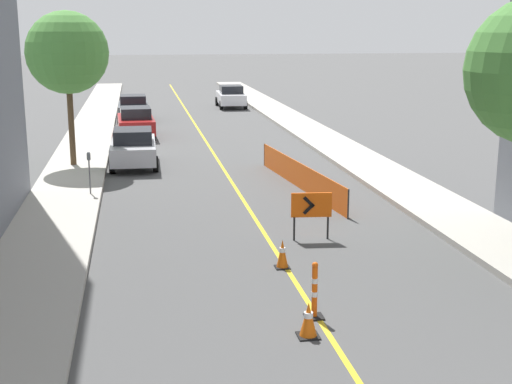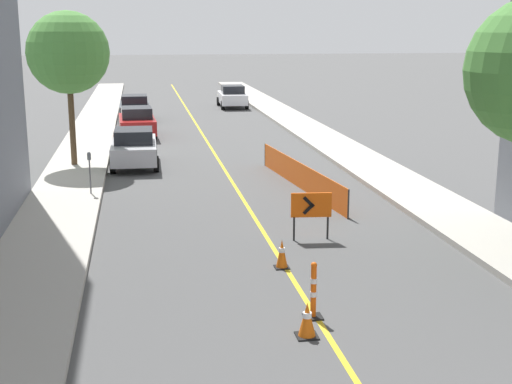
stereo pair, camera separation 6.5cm
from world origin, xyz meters
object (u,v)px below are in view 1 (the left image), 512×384
(traffic_cone_third, at_px, (308,320))
(arrow_barricade_primary, at_px, (311,207))
(parked_car_curb_near, at_px, (133,147))
(parked_car_curb_far, at_px, (133,108))
(traffic_cone_fourth, at_px, (282,254))
(parked_car_curb_mid, at_px, (136,122))
(parking_meter_near_curb, at_px, (89,164))
(parked_car_opposite_side, at_px, (231,96))
(street_tree_left_near, at_px, (67,53))
(delineator_post_rear, at_px, (315,294))

(traffic_cone_third, height_order, arrow_barricade_primary, arrow_barricade_primary)
(parked_car_curb_near, relative_size, parked_car_curb_far, 1.00)
(traffic_cone_fourth, bearing_deg, parked_car_curb_far, 97.01)
(parked_car_curb_mid, bearing_deg, traffic_cone_third, -85.42)
(parked_car_curb_near, xyz_separation_m, parked_car_curb_far, (0.01, 14.98, 0.00))
(traffic_cone_fourth, height_order, arrow_barricade_primary, arrow_barricade_primary)
(parking_meter_near_curb, bearing_deg, arrow_barricade_primary, -43.53)
(parked_car_curb_near, bearing_deg, parked_car_curb_mid, 89.81)
(traffic_cone_fourth, height_order, parked_car_opposite_side, parked_car_opposite_side)
(parked_car_curb_near, relative_size, parking_meter_near_curb, 3.02)
(street_tree_left_near, bearing_deg, traffic_cone_fourth, -66.21)
(parked_car_opposite_side, bearing_deg, parked_car_curb_far, -135.93)
(arrow_barricade_primary, relative_size, parked_car_curb_mid, 0.30)
(parked_car_curb_near, relative_size, street_tree_left_near, 0.70)
(parked_car_curb_near, bearing_deg, traffic_cone_third, -78.85)
(parked_car_curb_far, bearing_deg, parked_car_curb_mid, -89.40)
(parked_car_curb_far, bearing_deg, arrow_barricade_primary, -80.27)
(traffic_cone_third, xyz_separation_m, arrow_barricade_primary, (1.55, 6.07, 0.59))
(parked_car_curb_near, bearing_deg, street_tree_left_near, -177.91)
(parked_car_curb_near, height_order, parking_meter_near_curb, parking_meter_near_curb)
(parked_car_curb_near, height_order, parked_car_curb_mid, same)
(delineator_post_rear, height_order, parked_car_curb_far, parked_car_curb_far)
(parked_car_curb_far, distance_m, street_tree_left_near, 15.72)
(parked_car_curb_mid, bearing_deg, parked_car_curb_far, 88.82)
(delineator_post_rear, xyz_separation_m, arrow_barricade_primary, (1.22, 5.22, 0.42))
(parking_meter_near_curb, xyz_separation_m, street_tree_left_near, (-0.98, 5.45, 3.49))
(delineator_post_rear, bearing_deg, parked_car_curb_mid, 97.81)
(arrow_barricade_primary, distance_m, parked_car_curb_near, 12.35)
(parking_meter_near_curb, bearing_deg, parked_car_curb_mid, 83.36)
(parked_car_curb_far, relative_size, parked_car_opposite_side, 0.99)
(parked_car_opposite_side, relative_size, parking_meter_near_curb, 3.04)
(traffic_cone_third, height_order, traffic_cone_fourth, traffic_cone_fourth)
(parking_meter_near_curb, bearing_deg, traffic_cone_third, -68.72)
(traffic_cone_fourth, xyz_separation_m, parking_meter_near_curb, (-4.97, 8.05, 0.83))
(parked_car_curb_near, relative_size, parked_car_opposite_side, 0.99)
(parked_car_opposite_side, bearing_deg, traffic_cone_fourth, -93.86)
(traffic_cone_fourth, distance_m, delineator_post_rear, 3.07)
(arrow_barricade_primary, relative_size, parking_meter_near_curb, 0.92)
(traffic_cone_third, xyz_separation_m, street_tree_left_near, (-5.64, 17.41, 4.33))
(delineator_post_rear, distance_m, parked_car_curb_mid, 25.01)
(parked_car_opposite_side, bearing_deg, street_tree_left_near, -111.95)
(parked_car_curb_far, height_order, parking_meter_near_curb, parking_meter_near_curb)
(traffic_cone_fourth, xyz_separation_m, street_tree_left_near, (-5.95, 13.50, 4.32))
(parked_car_curb_mid, bearing_deg, delineator_post_rear, -84.44)
(arrow_barricade_primary, distance_m, parked_car_curb_far, 26.80)
(arrow_barricade_primary, distance_m, street_tree_left_near, 13.94)
(traffic_cone_fourth, distance_m, parked_car_curb_far, 28.75)
(arrow_barricade_primary, bearing_deg, street_tree_left_near, 127.96)
(traffic_cone_third, distance_m, parking_meter_near_curb, 12.87)
(traffic_cone_third, bearing_deg, delineator_post_rear, 68.84)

